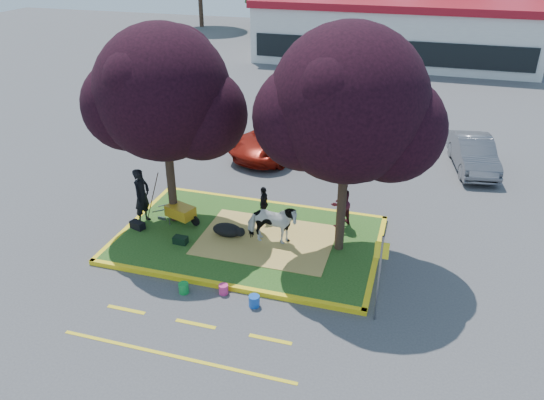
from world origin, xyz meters
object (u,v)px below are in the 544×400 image
(cow, at_px, (272,224))
(bucket_green, at_px, (184,288))
(wheelbarrow, at_px, (181,212))
(handler, at_px, (142,196))
(car_silver, at_px, (194,124))
(sign_post, at_px, (380,270))
(bucket_pink, at_px, (223,289))
(calf, at_px, (227,230))
(bucket_blue, at_px, (254,301))
(car_black, at_px, (157,114))

(cow, distance_m, bucket_green, 3.46)
(wheelbarrow, bearing_deg, handler, -150.46)
(cow, height_order, car_silver, cow)
(sign_post, height_order, bucket_pink, sign_post)
(cow, relative_size, wheelbarrow, 0.97)
(calf, bearing_deg, cow, -22.41)
(cow, xyz_separation_m, wheelbarrow, (-3.28, 0.34, -0.25))
(sign_post, relative_size, bucket_pink, 8.92)
(bucket_pink, bearing_deg, bucket_blue, -15.56)
(handler, xyz_separation_m, wheelbarrow, (1.25, 0.24, -0.52))
(handler, relative_size, bucket_blue, 6.05)
(wheelbarrow, bearing_deg, bucket_blue, -23.26)
(bucket_green, distance_m, bucket_pink, 1.11)
(calf, distance_m, sign_post, 5.79)
(wheelbarrow, xyz_separation_m, car_black, (-5.49, 8.89, 0.09))
(bucket_green, height_order, car_black, car_black)
(bucket_green, relative_size, car_silver, 0.08)
(cow, bearing_deg, car_silver, 32.17)
(cow, relative_size, car_black, 0.41)
(cow, bearing_deg, sign_post, -131.00)
(car_silver, bearing_deg, handler, 81.49)
(calf, bearing_deg, car_silver, 98.63)
(bucket_blue, distance_m, car_silver, 13.31)
(sign_post, xyz_separation_m, car_black, (-12.30, 11.81, -0.86))
(bucket_pink, relative_size, car_black, 0.07)
(sign_post, distance_m, bucket_blue, 3.46)
(bucket_pink, bearing_deg, car_silver, 117.52)
(bucket_green, bearing_deg, handler, 133.11)
(bucket_pink, relative_size, car_silver, 0.07)
(cow, height_order, bucket_green, cow)
(calf, xyz_separation_m, car_black, (-7.26, 9.21, 0.32))
(car_black, distance_m, car_silver, 2.46)
(car_silver, bearing_deg, bucket_green, 91.33)
(handler, bearing_deg, sign_post, -104.11)
(calf, distance_m, bucket_green, 2.99)
(bucket_pink, height_order, bucket_blue, bucket_blue)
(bucket_pink, bearing_deg, cow, 77.30)
(car_black, bearing_deg, bucket_pink, -70.13)
(bucket_green, bearing_deg, car_black, 120.21)
(wheelbarrow, relative_size, bucket_blue, 5.32)
(handler, xyz_separation_m, bucket_pink, (3.93, -2.77, -0.97))
(bucket_pink, bearing_deg, calf, 108.58)
(calf, height_order, wheelbarrow, wheelbarrow)
(wheelbarrow, xyz_separation_m, sign_post, (6.81, -2.91, 0.96))
(calf, relative_size, bucket_green, 3.24)
(handler, xyz_separation_m, sign_post, (8.06, -2.67, 0.44))
(cow, distance_m, bucket_blue, 3.05)
(car_black, bearing_deg, bucket_blue, -67.66)
(handler, bearing_deg, calf, -87.18)
(handler, xyz_separation_m, car_silver, (-1.89, 8.39, -0.46))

